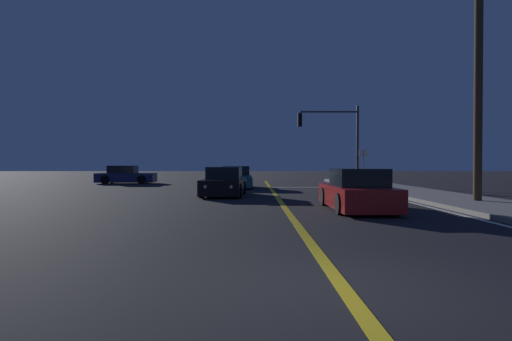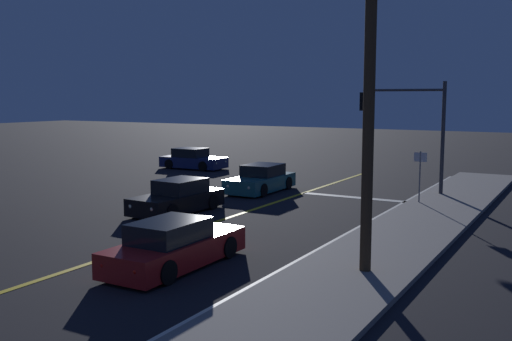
{
  "view_description": "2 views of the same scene",
  "coord_description": "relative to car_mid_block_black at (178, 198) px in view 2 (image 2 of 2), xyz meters",
  "views": [
    {
      "loc": [
        -1.09,
        -5.06,
        1.5
      ],
      "look_at": [
        -0.88,
        21.13,
        1.08
      ],
      "focal_mm": 30.7,
      "sensor_mm": 36.0,
      "label": 1
    },
    {
      "loc": [
        12.12,
        -3.65,
        4.67
      ],
      "look_at": [
        0.86,
        16.0,
        1.84
      ],
      "focal_mm": 41.41,
      "sensor_mm": 36.0,
      "label": 2
    }
  ],
  "objects": [
    {
      "name": "sidewalk_right",
      "position": [
        9.25,
        -3.45,
        -0.51
      ],
      "size": [
        3.2,
        42.69,
        0.15
      ],
      "primitive_type": "cube",
      "color": "gray",
      "rests_on": "ground"
    },
    {
      "name": "street_sign_corner",
      "position": [
        8.15,
        6.41,
        1.01
      ],
      "size": [
        0.56,
        0.07,
        2.36
      ],
      "color": "slate",
      "rests_on": "ground"
    },
    {
      "name": "lane_line_edge_right",
      "position": [
        7.4,
        -3.45,
        -0.58
      ],
      "size": [
        0.16,
        40.32,
        0.01
      ],
      "primitive_type": "cube",
      "color": "silver",
      "rests_on": "ground"
    },
    {
      "name": "car_mid_block_black",
      "position": [
        0.0,
        0.0,
        0.0
      ],
      "size": [
        2.01,
        4.3,
        1.34
      ],
      "rotation": [
        0.0,
        0.0,
        3.09
      ],
      "color": "black",
      "rests_on": "ground"
    },
    {
      "name": "utility_pole_right",
      "position": [
        9.55,
        -4.48,
        4.41
      ],
      "size": [
        1.57,
        0.3,
        9.62
      ],
      "color": "#42301E",
      "rests_on": "ground"
    },
    {
      "name": "car_far_approaching_navy",
      "position": [
        -8.15,
        12.3,
        0.0
      ],
      "size": [
        4.32,
        2.05,
        1.34
      ],
      "rotation": [
        0.0,
        0.0,
        -1.54
      ],
      "color": "navy",
      "rests_on": "ground"
    },
    {
      "name": "traffic_signal_near_right",
      "position": [
        6.92,
        9.21,
        3.04
      ],
      "size": [
        4.15,
        0.28,
        5.4
      ],
      "rotation": [
        0.0,
        0.0,
        3.14
      ],
      "color": "#38383D",
      "rests_on": "ground"
    },
    {
      "name": "car_side_waiting_red",
      "position": [
        4.7,
        -6.31,
        0.0
      ],
      "size": [
        1.83,
        4.66,
        1.34
      ],
      "rotation": [
        0.0,
        0.0,
        -0.0
      ],
      "color": "maroon",
      "rests_on": "ground"
    },
    {
      "name": "car_parked_curb_teal",
      "position": [
        0.35,
        6.31,
        0.0
      ],
      "size": [
        1.97,
        4.4,
        1.34
      ],
      "rotation": [
        0.0,
        0.0,
        3.16
      ],
      "color": "#195960",
      "rests_on": "ground"
    },
    {
      "name": "lane_line_center",
      "position": [
        2.42,
        -3.45,
        -0.58
      ],
      "size": [
        0.2,
        40.32,
        0.01
      ],
      "primitive_type": "cube",
      "color": "gold",
      "rests_on": "ground"
    },
    {
      "name": "stop_bar",
      "position": [
        5.04,
        6.91,
        -0.58
      ],
      "size": [
        5.23,
        0.5,
        0.01
      ],
      "primitive_type": "cube",
      "color": "silver",
      "rests_on": "ground"
    }
  ]
}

